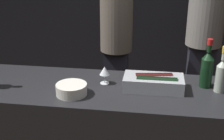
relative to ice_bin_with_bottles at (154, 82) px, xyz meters
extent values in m
cube|color=#9EA0A5|center=(0.00, 0.00, -0.01)|extent=(0.41, 0.20, 0.09)
cylinder|color=black|center=(0.02, -0.03, 0.02)|extent=(0.27, 0.08, 0.07)
cylinder|color=#380F0F|center=(0.00, 0.03, 0.02)|extent=(0.26, 0.11, 0.07)
cylinder|color=silver|center=(-0.54, -0.16, -0.01)|extent=(0.21, 0.21, 0.07)
cylinder|color=gray|center=(-0.54, -0.16, 0.02)|extent=(0.17, 0.17, 0.01)
cylinder|color=silver|center=(-0.35, 0.04, -0.05)|extent=(0.06, 0.06, 0.00)
cylinder|color=silver|center=(-0.35, 0.04, -0.02)|extent=(0.01, 0.01, 0.06)
cone|color=silver|center=(-0.35, 0.04, 0.05)|extent=(0.07, 0.07, 0.06)
cylinder|color=#9EA899|center=(0.44, 0.03, 0.04)|extent=(0.07, 0.07, 0.18)
cone|color=#9EA899|center=(0.44, 0.03, 0.15)|extent=(0.07, 0.07, 0.04)
cylinder|color=#9EA899|center=(0.44, 0.03, 0.22)|extent=(0.03, 0.03, 0.09)
cylinder|color=black|center=(0.35, 0.09, 0.05)|extent=(0.08, 0.08, 0.20)
cone|color=black|center=(0.35, 0.09, 0.18)|extent=(0.08, 0.08, 0.05)
cylinder|color=black|center=(0.35, 0.09, 0.25)|extent=(0.03, 0.03, 0.09)
cylinder|color=red|center=(0.35, 0.09, 0.27)|extent=(0.04, 0.04, 0.04)
cube|color=black|center=(-0.42, 1.21, -0.60)|extent=(0.26, 0.19, 0.84)
cylinder|color=#60564C|center=(-0.42, 1.21, 0.19)|extent=(0.34, 0.34, 0.76)
cube|color=black|center=(0.52, 1.49, -0.59)|extent=(0.30, 0.22, 0.85)
cylinder|color=slate|center=(0.52, 1.49, 0.22)|extent=(0.40, 0.40, 0.77)
camera|label=1|loc=(0.00, -1.96, 0.87)|focal=50.00mm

